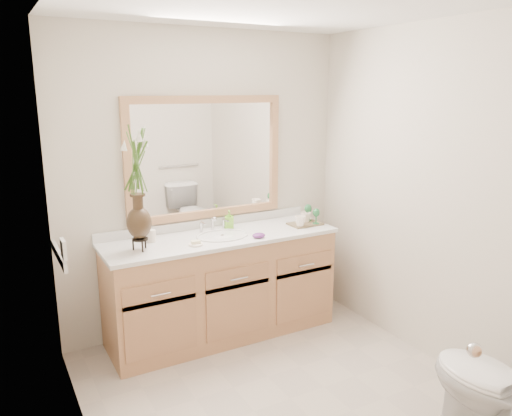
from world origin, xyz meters
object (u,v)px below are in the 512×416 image
toilet (495,391)px  soap_bottle (229,221)px  tumbler (151,236)px  tray (305,224)px  flower_vase (136,170)px

toilet → soap_bottle: size_ratio=5.45×
tumbler → soap_bottle: size_ratio=0.65×
toilet → soap_bottle: (-0.56, 2.08, 0.53)m
soap_bottle → tumbler: bearing=-153.4°
toilet → tumbler: (-1.22, 2.04, 0.51)m
toilet → tray: bearing=-91.6°
flower_vase → toilet: bearing=-54.3°
toilet → tumbler: 2.43m
flower_vase → soap_bottle: bearing=13.8°
toilet → tray: size_ratio=2.77×
flower_vase → soap_bottle: 0.96m
soap_bottle → tray: bearing=5.8°
toilet → tumbler: size_ratio=8.37×
soap_bottle → toilet: bearing=-51.4°
flower_vase → tray: size_ratio=3.10×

